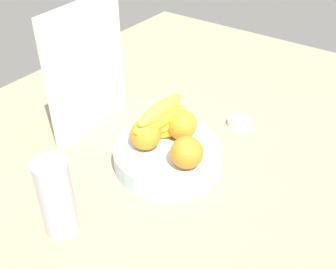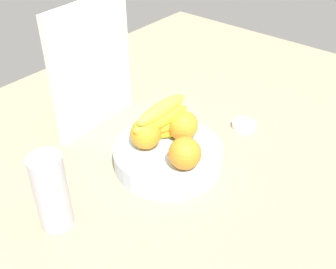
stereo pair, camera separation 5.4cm
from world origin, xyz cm
name	(u,v)px [view 2 (the right image)]	position (x,y,z in cm)	size (l,w,h in cm)	color
ground_plane	(179,164)	(0.00, 0.00, -1.50)	(180.00, 140.00, 3.00)	gray
fruit_bowl	(168,156)	(-3.21, 1.22, 2.59)	(27.51, 27.51, 5.18)	silver
orange_front_left	(185,153)	(-6.34, -6.40, 9.06)	(7.76, 7.76, 7.76)	orange
orange_front_right	(183,125)	(2.33, 0.91, 9.06)	(7.76, 7.76, 7.76)	orange
orange_center	(146,134)	(-6.29, 5.77, 9.06)	(7.76, 7.76, 7.76)	orange
banana_bunch	(162,121)	(-1.09, 4.89, 10.48)	(18.05, 14.18, 10.60)	yellow
cutting_board	(92,67)	(-1.50, 29.12, 18.00)	(28.00, 1.80, 36.00)	white
thermos_tumbler	(51,192)	(-33.91, 6.98, 9.03)	(7.06, 7.06, 18.05)	#B3B7C3
jar_lid	(244,125)	(23.37, -5.44, 0.83)	(7.01, 7.01, 1.65)	silver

